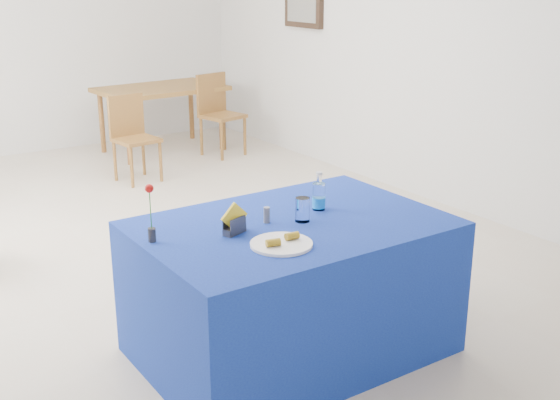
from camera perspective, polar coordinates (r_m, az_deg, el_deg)
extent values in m
plane|color=beige|center=(5.61, -9.21, -3.28)|extent=(7.00, 7.00, 0.00)
plane|color=silver|center=(8.57, -19.95, 12.86)|extent=(5.00, 0.00, 5.00)
plane|color=silver|center=(6.69, 10.38, 12.46)|extent=(0.00, 7.00, 7.00)
cube|color=black|center=(7.88, 1.95, 15.71)|extent=(0.06, 0.64, 0.52)
cube|color=#998C66|center=(7.86, 1.80, 15.71)|extent=(0.02, 0.52, 0.40)
cylinder|color=white|center=(3.39, 0.11, -3.60)|extent=(0.30, 0.30, 0.01)
cylinder|color=white|center=(3.69, 1.84, -0.79)|extent=(0.08, 0.08, 0.13)
cylinder|color=slate|center=(3.59, -3.10, -1.73)|extent=(0.03, 0.03, 0.08)
cylinder|color=slate|center=(3.68, -1.09, -1.22)|extent=(0.03, 0.03, 0.08)
cube|color=navy|center=(3.84, 0.94, -7.15)|extent=(1.60, 1.10, 0.76)
cylinder|color=white|center=(3.88, 3.18, 0.30)|extent=(0.07, 0.07, 0.15)
cylinder|color=#0D79EB|center=(3.89, 3.17, -0.19)|extent=(0.07, 0.07, 0.06)
cylinder|color=white|center=(3.85, 3.20, 1.71)|extent=(0.03, 0.03, 0.05)
cylinder|color=silver|center=(3.84, 3.21, 2.18)|extent=(0.03, 0.03, 0.01)
cube|color=#3C3C41|center=(3.54, -3.72, -2.46)|extent=(0.14, 0.09, 0.03)
cube|color=#3B3B40|center=(3.52, -3.42, -2.12)|extent=(0.11, 0.05, 0.09)
cube|color=#323237|center=(3.55, -4.04, -1.96)|extent=(0.11, 0.05, 0.09)
cube|color=yellow|center=(3.52, -3.74, -1.35)|extent=(0.15, 0.02, 0.15)
cylinder|color=#25252A|center=(3.48, -10.36, -2.80)|extent=(0.04, 0.04, 0.07)
cylinder|color=#1A691D|center=(3.44, -10.47, -1.01)|extent=(0.01, 0.01, 0.22)
sphere|color=red|center=(3.41, -10.59, 0.93)|extent=(0.04, 0.04, 0.04)
cube|color=olive|center=(8.32, -9.68, 8.88)|extent=(1.44, 0.98, 0.05)
cylinder|color=#925E2A|center=(7.82, -12.21, 5.36)|extent=(0.06, 0.06, 0.71)
cylinder|color=brown|center=(8.39, -4.78, 6.54)|extent=(0.06, 0.06, 0.71)
cylinder|color=brown|center=(8.45, -14.28, 6.13)|extent=(0.06, 0.06, 0.71)
cylinder|color=brown|center=(8.98, -7.22, 7.22)|extent=(0.06, 0.06, 0.71)
cylinder|color=brown|center=(6.98, -11.96, 2.60)|extent=(0.03, 0.03, 0.41)
cylinder|color=brown|center=(7.14, -9.68, 3.09)|extent=(0.03, 0.03, 0.41)
cylinder|color=brown|center=(7.26, -13.26, 3.11)|extent=(0.03, 0.03, 0.41)
cylinder|color=brown|center=(7.42, -11.03, 3.56)|extent=(0.03, 0.03, 0.41)
cube|color=brown|center=(7.15, -11.59, 4.80)|extent=(0.43, 0.43, 0.04)
cube|color=brown|center=(7.25, -12.40, 6.74)|extent=(0.39, 0.09, 0.42)
cylinder|color=brown|center=(7.87, -4.75, 4.78)|extent=(0.04, 0.04, 0.44)
cylinder|color=brown|center=(8.10, -2.88, 5.20)|extent=(0.04, 0.04, 0.44)
cylinder|color=brown|center=(8.14, -6.41, 5.16)|extent=(0.04, 0.04, 0.44)
cylinder|color=brown|center=(8.36, -4.55, 5.57)|extent=(0.04, 0.04, 0.44)
cube|color=brown|center=(8.07, -4.69, 6.82)|extent=(0.49, 0.49, 0.04)
cube|color=brown|center=(8.16, -5.61, 8.64)|extent=(0.41, 0.12, 0.45)
cylinder|color=yellow|center=(3.33, -0.56, -3.48)|extent=(0.08, 0.05, 0.04)
cylinder|color=beige|center=(3.34, 0.00, -3.41)|extent=(0.01, 0.03, 0.03)
cylinder|color=yellow|center=(3.42, 0.98, -2.94)|extent=(0.07, 0.04, 0.04)
cylinder|color=beige|center=(3.43, 1.48, -2.83)|extent=(0.01, 0.03, 0.03)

